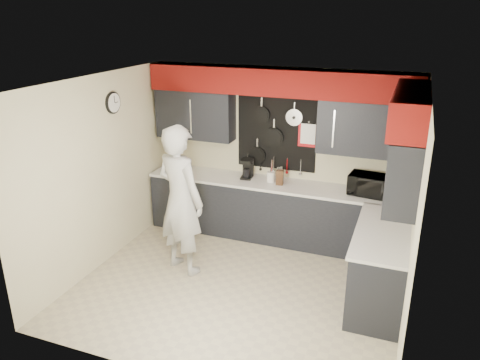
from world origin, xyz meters
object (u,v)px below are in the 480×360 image
at_px(coffee_maker, 247,168).
at_px(person, 180,200).
at_px(microwave, 368,185).
at_px(utensil_crock, 271,177).
at_px(knife_block, 280,177).

height_order(coffee_maker, person, person).
height_order(microwave, utensil_crock, microwave).
relative_size(knife_block, coffee_maker, 0.73).
xyz_separation_m(knife_block, utensil_crock, (-0.16, 0.07, -0.03)).
xyz_separation_m(knife_block, coffee_maker, (-0.55, 0.11, 0.05)).
bearing_deg(microwave, coffee_maker, -174.72).
bearing_deg(utensil_crock, coffee_maker, 174.46).
distance_m(microwave, utensil_crock, 1.43).
bearing_deg(utensil_crock, microwave, -0.45).
bearing_deg(coffee_maker, microwave, -8.80).
xyz_separation_m(coffee_maker, person, (-0.43, -1.38, -0.06)).
height_order(utensil_crock, person, person).
height_order(knife_block, person, person).
xyz_separation_m(utensil_crock, coffee_maker, (-0.40, 0.04, 0.08)).
distance_m(microwave, coffee_maker, 1.82).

